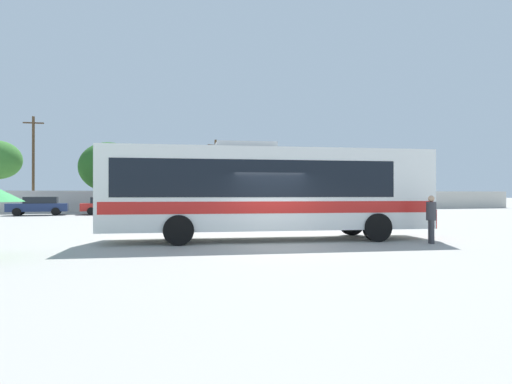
{
  "coord_description": "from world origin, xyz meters",
  "views": [
    {
      "loc": [
        -4.67,
        -13.38,
        1.76
      ],
      "look_at": [
        0.53,
        4.27,
        1.83
      ],
      "focal_mm": 29.81,
      "sensor_mm": 36.0,
      "label": 1
    }
  ],
  "objects_px": {
    "coach_bus_white_red": "(266,189)",
    "parked_car_second_red": "(108,205)",
    "utility_pole_near": "(216,173)",
    "utility_pole_far": "(33,163)",
    "parked_car_leftmost_dark_blue": "(39,205)",
    "roadside_tree_midleft": "(109,167)",
    "attendant_by_bus_door": "(431,216)"
  },
  "relations": [
    {
      "from": "coach_bus_white_red",
      "to": "parked_car_second_red",
      "type": "xyz_separation_m",
      "value": [
        -6.76,
        22.82,
        -1.17
      ]
    },
    {
      "from": "utility_pole_near",
      "to": "utility_pole_far",
      "type": "height_order",
      "value": "utility_pole_far"
    },
    {
      "from": "utility_pole_near",
      "to": "utility_pole_far",
      "type": "xyz_separation_m",
      "value": [
        -17.33,
        -1.06,
        0.71
      ]
    },
    {
      "from": "parked_car_leftmost_dark_blue",
      "to": "parked_car_second_red",
      "type": "height_order",
      "value": "parked_car_leftmost_dark_blue"
    },
    {
      "from": "roadside_tree_midleft",
      "to": "coach_bus_white_red",
      "type": "bearing_deg",
      "value": -76.47
    },
    {
      "from": "parked_car_leftmost_dark_blue",
      "to": "roadside_tree_midleft",
      "type": "distance_m",
      "value": 8.83
    },
    {
      "from": "coach_bus_white_red",
      "to": "utility_pole_far",
      "type": "distance_m",
      "value": 31.38
    },
    {
      "from": "utility_pole_far",
      "to": "roadside_tree_midleft",
      "type": "bearing_deg",
      "value": 7.86
    },
    {
      "from": "utility_pole_far",
      "to": "attendant_by_bus_door",
      "type": "bearing_deg",
      "value": -58.66
    },
    {
      "from": "parked_car_leftmost_dark_blue",
      "to": "parked_car_second_red",
      "type": "bearing_deg",
      "value": -0.2
    },
    {
      "from": "utility_pole_near",
      "to": "parked_car_second_red",
      "type": "bearing_deg",
      "value": -148.67
    },
    {
      "from": "utility_pole_near",
      "to": "attendant_by_bus_door",
      "type": "bearing_deg",
      "value": -87.32
    },
    {
      "from": "utility_pole_near",
      "to": "parked_car_leftmost_dark_blue",
      "type": "bearing_deg",
      "value": -158.1
    },
    {
      "from": "parked_car_leftmost_dark_blue",
      "to": "roadside_tree_midleft",
      "type": "height_order",
      "value": "roadside_tree_midleft"
    },
    {
      "from": "coach_bus_white_red",
      "to": "utility_pole_far",
      "type": "bearing_deg",
      "value": 115.77
    },
    {
      "from": "utility_pole_far",
      "to": "roadside_tree_midleft",
      "type": "relative_size",
      "value": 1.3
    },
    {
      "from": "parked_car_second_red",
      "to": "utility_pole_far",
      "type": "height_order",
      "value": "utility_pole_far"
    },
    {
      "from": "parked_car_leftmost_dark_blue",
      "to": "utility_pole_near",
      "type": "height_order",
      "value": "utility_pole_near"
    },
    {
      "from": "roadside_tree_midleft",
      "to": "parked_car_leftmost_dark_blue",
      "type": "bearing_deg",
      "value": -129.43
    },
    {
      "from": "roadside_tree_midleft",
      "to": "utility_pole_far",
      "type": "bearing_deg",
      "value": -172.14
    },
    {
      "from": "attendant_by_bus_door",
      "to": "roadside_tree_midleft",
      "type": "xyz_separation_m",
      "value": [
        -12.24,
        31.83,
        3.44
      ]
    },
    {
      "from": "parked_car_leftmost_dark_blue",
      "to": "utility_pole_near",
      "type": "distance_m",
      "value": 17.38
    },
    {
      "from": "utility_pole_near",
      "to": "roadside_tree_midleft",
      "type": "distance_m",
      "value": 10.75
    },
    {
      "from": "utility_pole_near",
      "to": "utility_pole_far",
      "type": "bearing_deg",
      "value": -176.51
    },
    {
      "from": "coach_bus_white_red",
      "to": "utility_pole_far",
      "type": "xyz_separation_m",
      "value": [
        -13.59,
        28.16,
        2.69
      ]
    },
    {
      "from": "attendant_by_bus_door",
      "to": "parked_car_leftmost_dark_blue",
      "type": "distance_m",
      "value": 30.94
    },
    {
      "from": "coach_bus_white_red",
      "to": "attendant_by_bus_door",
      "type": "height_order",
      "value": "coach_bus_white_red"
    },
    {
      "from": "attendant_by_bus_door",
      "to": "parked_car_leftmost_dark_blue",
      "type": "bearing_deg",
      "value": 124.13
    },
    {
      "from": "parked_car_second_red",
      "to": "utility_pole_far",
      "type": "relative_size",
      "value": 0.53
    },
    {
      "from": "coach_bus_white_red",
      "to": "parked_car_leftmost_dark_blue",
      "type": "xyz_separation_m",
      "value": [
        -12.12,
        22.84,
        -1.16
      ]
    },
    {
      "from": "roadside_tree_midleft",
      "to": "utility_pole_near",
      "type": "bearing_deg",
      "value": 0.79
    },
    {
      "from": "coach_bus_white_red",
      "to": "utility_pole_far",
      "type": "relative_size",
      "value": 1.4
    }
  ]
}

